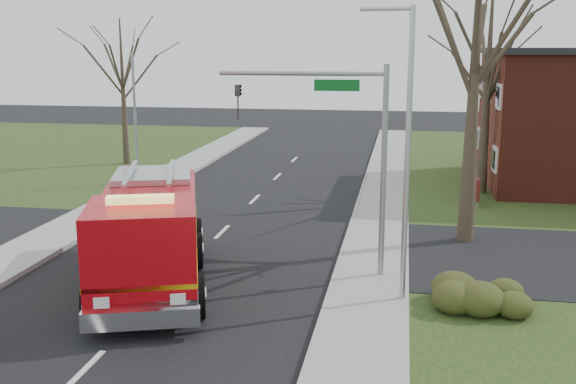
# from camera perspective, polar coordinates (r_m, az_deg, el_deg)

# --- Properties ---
(ground) EXTENTS (120.00, 120.00, 0.00)m
(ground) POSITION_cam_1_polar(r_m,az_deg,el_deg) (21.81, -9.82, -7.56)
(ground) COLOR black
(ground) RESTS_ON ground
(sidewalk_right) EXTENTS (2.40, 80.00, 0.15)m
(sidewalk_right) POSITION_cam_1_polar(r_m,az_deg,el_deg) (20.62, 6.82, -8.43)
(sidewalk_right) COLOR gray
(sidewalk_right) RESTS_ON ground
(health_center_sign) EXTENTS (0.12, 2.00, 1.40)m
(health_center_sign) POSITION_cam_1_polar(r_m,az_deg,el_deg) (32.61, 15.65, 0.38)
(health_center_sign) COLOR #541613
(health_center_sign) RESTS_ON ground
(hedge_corner) EXTENTS (2.80, 2.00, 0.90)m
(hedge_corner) POSITION_cam_1_polar(r_m,az_deg,el_deg) (19.58, 14.99, -8.33)
(hedge_corner) COLOR #2E3A15
(hedge_corner) RESTS_ON lawn_right
(bare_tree_near) EXTENTS (6.00, 6.00, 12.00)m
(bare_tree_near) POSITION_cam_1_polar(r_m,az_deg,el_deg) (25.40, 15.64, 12.00)
(bare_tree_near) COLOR #352B1F
(bare_tree_near) RESTS_ON ground
(bare_tree_far) EXTENTS (5.25, 5.25, 10.50)m
(bare_tree_far) POSITION_cam_1_polar(r_m,az_deg,el_deg) (34.52, 16.63, 10.35)
(bare_tree_far) COLOR #352B1F
(bare_tree_far) RESTS_ON ground
(bare_tree_left) EXTENTS (4.50, 4.50, 9.00)m
(bare_tree_left) POSITION_cam_1_polar(r_m,az_deg,el_deg) (42.87, -13.85, 9.53)
(bare_tree_left) COLOR #352B1F
(bare_tree_left) RESTS_ON ground
(traffic_signal_mast) EXTENTS (5.29, 0.18, 6.80)m
(traffic_signal_mast) POSITION_cam_1_polar(r_m,az_deg,el_deg) (21.03, 4.67, 5.06)
(traffic_signal_mast) COLOR gray
(traffic_signal_mast) RESTS_ON ground
(streetlight_pole) EXTENTS (1.48, 0.16, 8.40)m
(streetlight_pole) POSITION_cam_1_polar(r_m,az_deg,el_deg) (18.99, 9.92, 3.67)
(streetlight_pole) COLOR #B7BABF
(streetlight_pole) RESTS_ON ground
(utility_pole_far) EXTENTS (0.14, 0.14, 7.00)m
(utility_pole_far) POSITION_cam_1_polar(r_m,az_deg,el_deg) (36.27, -12.80, 5.88)
(utility_pole_far) COLOR gray
(utility_pole_far) RESTS_ON ground
(fire_engine) EXTENTS (5.44, 9.07, 3.46)m
(fire_engine) POSITION_cam_1_polar(r_m,az_deg,el_deg) (21.25, -11.65, -3.73)
(fire_engine) COLOR #B3080F
(fire_engine) RESTS_ON ground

